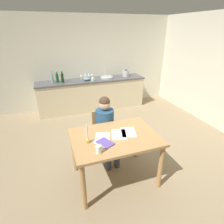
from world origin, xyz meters
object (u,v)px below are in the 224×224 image
object	(u,v)px
coffee_mug	(99,149)
stovetop_kettle	(126,73)
book_magazine	(105,143)
wine_glass_back_right	(81,75)
candlestick	(88,138)
person_seated	(106,126)
wine_glass_near_sink	(92,74)
bottle_wine_red	(62,78)
wine_glass_back_left	(85,75)
teacup_on_counter	(93,79)
wine_glass_by_kettle	(89,75)
bottle_vinegar	(57,78)
bottle_oil	(52,78)
dining_table	(115,143)
sink_unit	(107,77)
mixing_bowl	(87,79)
chair_at_table	(104,131)

from	to	relation	value
coffee_mug	stovetop_kettle	bearing A→B (deg)	61.37
book_magazine	wine_glass_back_right	bearing A→B (deg)	59.91
candlestick	coffee_mug	bearing A→B (deg)	-71.54
person_seated	wine_glass_near_sink	world-z (taller)	person_seated
coffee_mug	bottle_wine_red	world-z (taller)	bottle_wine_red
wine_glass_back_left	teacup_on_counter	bearing A→B (deg)	-64.36
book_magazine	bottle_wine_red	xyz separation A→B (m)	(-0.27, 2.96, 0.22)
wine_glass_by_kettle	wine_glass_back_right	world-z (taller)	same
bottle_vinegar	stovetop_kettle	xyz separation A→B (m)	(2.00, 0.01, -0.02)
bottle_wine_red	wine_glass_near_sink	xyz separation A→B (m)	(0.87, 0.22, -0.02)
candlestick	book_magazine	world-z (taller)	candlestick
bottle_oil	wine_glass_near_sink	distance (m)	1.14
coffee_mug	book_magazine	size ratio (longest dim) A/B	0.52
bottle_vinegar	wine_glass_near_sink	distance (m)	1.01
bottle_vinegar	person_seated	bearing A→B (deg)	-75.10
dining_table	bottle_vinegar	world-z (taller)	bottle_vinegar
wine_glass_near_sink	person_seated	bearing A→B (deg)	-98.53
person_seated	teacup_on_counter	size ratio (longest dim) A/B	10.63
coffee_mug	bottle_wine_red	distance (m)	3.13
dining_table	bottle_oil	xyz separation A→B (m)	(-0.72, 2.87, 0.36)
coffee_mug	teacup_on_counter	size ratio (longest dim) A/B	1.04
dining_table	stovetop_kettle	xyz separation A→B (m)	(1.42, 2.90, 0.32)
sink_unit	bottle_wine_red	bearing A→B (deg)	-176.82
wine_glass_by_kettle	bottle_oil	bearing A→B (deg)	-170.39
candlestick	stovetop_kettle	distance (m)	3.45
wine_glass_near_sink	teacup_on_counter	world-z (taller)	wine_glass_near_sink
dining_table	book_magazine	world-z (taller)	book_magazine
bottle_vinegar	wine_glass_by_kettle	distance (m)	0.91
bottle_wine_red	wine_glass_back_left	distance (m)	0.70
dining_table	wine_glass_back_left	bearing A→B (deg)	86.10
mixing_bowl	wine_glass_by_kettle	world-z (taller)	wine_glass_by_kettle
candlestick	bottle_wine_red	size ratio (longest dim) A/B	0.93
bottle_oil	book_magazine	bearing A→B (deg)	-80.07
wine_glass_near_sink	bottle_vinegar	bearing A→B (deg)	-171.05
person_seated	stovetop_kettle	world-z (taller)	person_seated
bottle_wine_red	bottle_oil	bearing A→B (deg)	170.83
coffee_mug	teacup_on_counter	world-z (taller)	teacup_on_counter
wine_glass_by_kettle	book_magazine	bearing A→B (deg)	-99.00
candlestick	mixing_bowl	bearing A→B (deg)	77.99
sink_unit	bottle_vinegar	xyz separation A→B (m)	(-1.40, -0.01, 0.10)
wine_glass_back_left	bottle_wine_red	bearing A→B (deg)	-162.01
bottle_oil	wine_glass_back_left	world-z (taller)	bottle_oil
bottle_wine_red	mixing_bowl	distance (m)	0.66
dining_table	wine_glass_near_sink	world-z (taller)	wine_glass_near_sink
teacup_on_counter	chair_at_table	bearing A→B (deg)	-98.86
wine_glass_back_left	stovetop_kettle	bearing A→B (deg)	-7.07
bottle_vinegar	wine_glass_by_kettle	xyz separation A→B (m)	(0.90, 0.16, -0.01)
coffee_mug	bottle_oil	size ratio (longest dim) A/B	0.37
candlestick	wine_glass_back_right	bearing A→B (deg)	80.82
sink_unit	wine_glass_by_kettle	distance (m)	0.52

